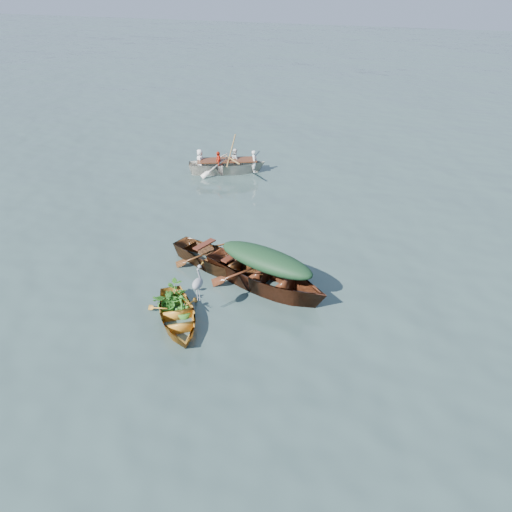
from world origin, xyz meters
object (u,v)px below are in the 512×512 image
Objects in this scene: green_tarp_boat at (266,288)px; rowed_boat at (227,173)px; heron at (198,289)px; yellow_dinghy at (178,323)px; open_wooden_boat at (219,269)px.

rowed_boat is (-4.15, 7.58, 0.00)m from green_tarp_boat.
heron reaches higher than green_tarp_boat.
yellow_dinghy is 3.18× the size of heron.
open_wooden_boat is (-1.54, 0.48, 0.00)m from green_tarp_boat.
heron is (0.42, 0.36, 0.85)m from yellow_dinghy.
yellow_dinghy is 0.67× the size of open_wooden_boat.
green_tarp_boat is 5.49× the size of heron.
green_tarp_boat is at bearing -88.15° from open_wooden_boat.
yellow_dinghy is 0.67× the size of rowed_boat.
green_tarp_boat is 1.61m from open_wooden_boat.
open_wooden_boat is 0.99× the size of rowed_boat.
heron reaches higher than rowed_boat.
green_tarp_boat is 1.15× the size of rowed_boat.
open_wooden_boat is 7.56m from rowed_boat.
heron is at bearing 5.19° from yellow_dinghy.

